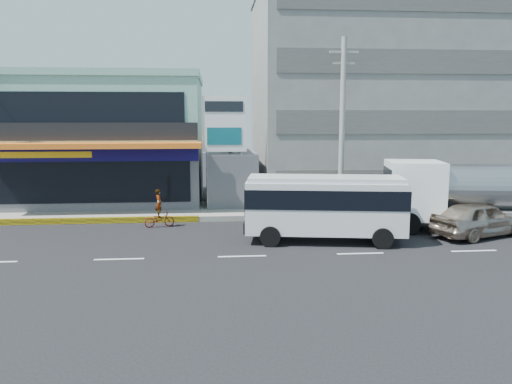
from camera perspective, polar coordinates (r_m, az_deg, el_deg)
ground at (r=20.81m, az=-1.60°, el=-7.36°), size 120.00×120.00×0.00m
sidewalk at (r=30.61m, az=6.78°, el=-1.94°), size 70.00×5.00×0.30m
shop_building at (r=34.66m, az=-16.36°, el=5.42°), size 12.40×11.70×8.00m
concrete_building at (r=36.72m, az=13.01°, el=10.39°), size 16.00×12.00×14.00m
gap_structure at (r=32.24m, az=-2.82°, el=1.53°), size 3.00×6.00×3.50m
satellite_dish at (r=31.07m, az=-2.77°, el=4.64°), size 1.50×1.50×0.15m
billboard at (r=29.19m, az=-3.65°, el=7.03°), size 2.60×0.18×6.90m
utility_pole_near at (r=28.29m, az=9.81°, el=7.33°), size 1.60×0.30×10.00m
minibus at (r=23.07m, az=7.89°, el=-1.26°), size 7.49×3.41×3.02m
sedan at (r=26.31m, az=24.15°, el=-2.81°), size 5.44×3.70×1.72m
tanker_truck at (r=27.29m, az=23.18°, el=-0.19°), size 9.19×4.20×3.50m
motorcycle_rider at (r=26.53m, az=-11.00°, el=-2.55°), size 1.65×0.95×2.00m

